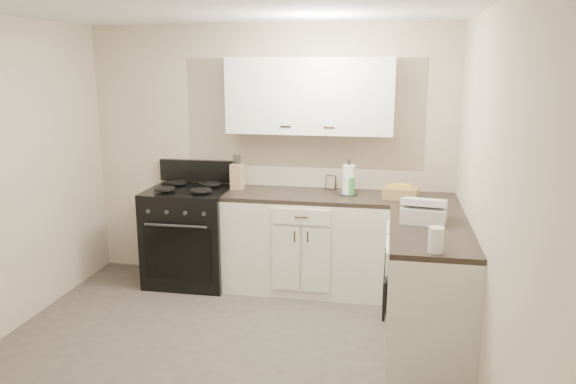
% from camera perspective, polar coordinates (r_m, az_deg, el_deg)
% --- Properties ---
extents(floor, '(3.60, 3.60, 0.00)m').
position_cam_1_polar(floor, '(4.32, -7.12, -16.75)').
color(floor, '#473F38').
rests_on(floor, ground).
extents(ceiling, '(3.60, 3.60, 0.00)m').
position_cam_1_polar(ceiling, '(3.78, -8.22, 18.39)').
color(ceiling, white).
rests_on(ceiling, wall_back).
extents(wall_back, '(3.60, 0.00, 3.60)m').
position_cam_1_polar(wall_back, '(5.57, -1.94, 3.79)').
color(wall_back, beige).
rests_on(wall_back, ground).
extents(wall_right, '(0.00, 3.60, 3.60)m').
position_cam_1_polar(wall_right, '(3.73, 19.72, -1.53)').
color(wall_right, beige).
rests_on(wall_right, ground).
extents(wall_front, '(3.60, 0.00, 3.60)m').
position_cam_1_polar(wall_front, '(2.30, -21.72, -10.58)').
color(wall_front, beige).
rests_on(wall_front, ground).
extents(base_cabinets_back, '(1.55, 0.60, 0.90)m').
position_cam_1_polar(base_cabinets_back, '(5.39, 1.87, -5.26)').
color(base_cabinets_back, silver).
rests_on(base_cabinets_back, floor).
extents(base_cabinets_right, '(0.60, 1.90, 0.90)m').
position_cam_1_polar(base_cabinets_right, '(4.74, 13.76, -8.25)').
color(base_cabinets_right, silver).
rests_on(base_cabinets_right, floor).
extents(countertop_back, '(1.55, 0.60, 0.04)m').
position_cam_1_polar(countertop_back, '(5.27, 1.91, -0.40)').
color(countertop_back, black).
rests_on(countertop_back, base_cabinets_back).
extents(countertop_right, '(0.60, 1.90, 0.04)m').
position_cam_1_polar(countertop_right, '(4.59, 14.07, -2.77)').
color(countertop_right, black).
rests_on(countertop_right, base_cabinets_right).
extents(upper_cabinets, '(1.55, 0.30, 0.70)m').
position_cam_1_polar(upper_cabinets, '(5.28, 2.23, 9.74)').
color(upper_cabinets, white).
rests_on(upper_cabinets, wall_back).
extents(stove, '(0.79, 0.68, 0.96)m').
position_cam_1_polar(stove, '(5.65, -9.90, -4.51)').
color(stove, black).
rests_on(stove, floor).
extents(knife_block, '(0.13, 0.12, 0.25)m').
position_cam_1_polar(knife_block, '(5.46, -5.18, 1.57)').
color(knife_block, tan).
rests_on(knife_block, countertop_back).
extents(paper_towel, '(0.14, 0.14, 0.28)m').
position_cam_1_polar(paper_towel, '(5.23, 6.18, 1.23)').
color(paper_towel, white).
rests_on(paper_towel, countertop_back).
extents(soap_bottle, '(0.07, 0.07, 0.17)m').
position_cam_1_polar(soap_bottle, '(5.20, 6.45, 0.55)').
color(soap_bottle, green).
rests_on(soap_bottle, countertop_back).
extents(picture_frame, '(0.11, 0.07, 0.14)m').
position_cam_1_polar(picture_frame, '(5.47, 4.36, 1.01)').
color(picture_frame, black).
rests_on(picture_frame, countertop_back).
extents(wicker_basket, '(0.34, 0.26, 0.10)m').
position_cam_1_polar(wicker_basket, '(5.17, 11.36, -0.09)').
color(wicker_basket, tan).
rests_on(wicker_basket, countertop_right).
extents(countertop_grill, '(0.37, 0.36, 0.12)m').
position_cam_1_polar(countertop_grill, '(4.46, 13.64, -2.14)').
color(countertop_grill, white).
rests_on(countertop_grill, countertop_right).
extents(glass_jar, '(0.12, 0.12, 0.17)m').
position_cam_1_polar(glass_jar, '(3.75, 14.80, -4.71)').
color(glass_jar, silver).
rests_on(glass_jar, countertop_right).
extents(oven_mitt_near, '(0.02, 0.17, 0.29)m').
position_cam_1_polar(oven_mitt_near, '(4.19, 9.73, -10.55)').
color(oven_mitt_near, black).
rests_on(oven_mitt_near, base_cabinets_right).
extents(oven_mitt_far, '(0.02, 0.13, 0.22)m').
position_cam_1_polar(oven_mitt_far, '(4.47, 9.81, -8.55)').
color(oven_mitt_far, black).
rests_on(oven_mitt_far, base_cabinets_right).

